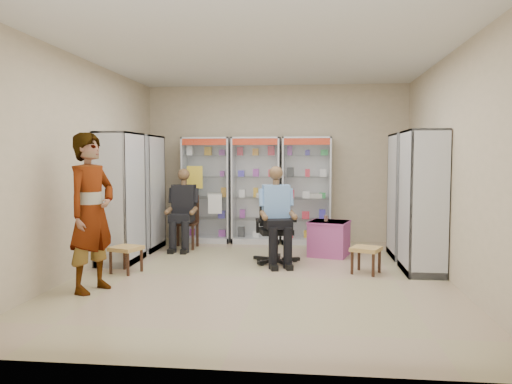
# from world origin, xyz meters

# --- Properties ---
(floor) EXTENTS (6.00, 6.00, 0.00)m
(floor) POSITION_xyz_m (0.00, 0.00, 0.00)
(floor) COLOR tan
(floor) RESTS_ON ground
(room_shell) EXTENTS (5.02, 6.02, 3.01)m
(room_shell) POSITION_xyz_m (0.00, 0.00, 1.97)
(room_shell) COLOR #C1AE90
(room_shell) RESTS_ON ground
(cabinet_back_left) EXTENTS (0.90, 0.50, 2.00)m
(cabinet_back_left) POSITION_xyz_m (-1.30, 2.73, 1.00)
(cabinet_back_left) COLOR #A3A6AA
(cabinet_back_left) RESTS_ON floor
(cabinet_back_mid) EXTENTS (0.90, 0.50, 2.00)m
(cabinet_back_mid) POSITION_xyz_m (-0.35, 2.73, 1.00)
(cabinet_back_mid) COLOR #A0A3A7
(cabinet_back_mid) RESTS_ON floor
(cabinet_back_right) EXTENTS (0.90, 0.50, 2.00)m
(cabinet_back_right) POSITION_xyz_m (0.60, 2.73, 1.00)
(cabinet_back_right) COLOR silver
(cabinet_back_right) RESTS_ON floor
(cabinet_right_far) EXTENTS (0.90, 0.50, 2.00)m
(cabinet_right_far) POSITION_xyz_m (2.23, 1.60, 1.00)
(cabinet_right_far) COLOR #B9BDC1
(cabinet_right_far) RESTS_ON floor
(cabinet_right_near) EXTENTS (0.90, 0.50, 2.00)m
(cabinet_right_near) POSITION_xyz_m (2.23, 0.50, 1.00)
(cabinet_right_near) COLOR silver
(cabinet_right_near) RESTS_ON floor
(cabinet_left_far) EXTENTS (0.90, 0.50, 2.00)m
(cabinet_left_far) POSITION_xyz_m (-2.23, 1.80, 1.00)
(cabinet_left_far) COLOR #ADB1B5
(cabinet_left_far) RESTS_ON floor
(cabinet_left_near) EXTENTS (0.90, 0.50, 2.00)m
(cabinet_left_near) POSITION_xyz_m (-2.23, 0.70, 1.00)
(cabinet_left_near) COLOR silver
(cabinet_left_near) RESTS_ON floor
(wooden_chair) EXTENTS (0.42, 0.42, 0.94)m
(wooden_chair) POSITION_xyz_m (-1.55, 2.00, 0.47)
(wooden_chair) COLOR black
(wooden_chair) RESTS_ON floor
(seated_customer) EXTENTS (0.44, 0.60, 1.34)m
(seated_customer) POSITION_xyz_m (-1.55, 1.95, 0.67)
(seated_customer) COLOR black
(seated_customer) RESTS_ON floor
(office_chair) EXTENTS (0.73, 0.73, 1.10)m
(office_chair) POSITION_xyz_m (0.15, 0.94, 0.55)
(office_chair) COLOR black
(office_chair) RESTS_ON floor
(seated_shopkeeper) EXTENTS (0.60, 0.73, 1.40)m
(seated_shopkeeper) POSITION_xyz_m (0.15, 0.89, 0.70)
(seated_shopkeeper) COLOR #78A8ED
(seated_shopkeeper) RESTS_ON floor
(pink_trunk) EXTENTS (0.73, 0.71, 0.57)m
(pink_trunk) POSITION_xyz_m (0.98, 1.57, 0.29)
(pink_trunk) COLOR #AB448C
(pink_trunk) RESTS_ON floor
(tea_glass) EXTENTS (0.07, 0.07, 0.11)m
(tea_glass) POSITION_xyz_m (0.93, 1.56, 0.63)
(tea_glass) COLOR #531E07
(tea_glass) RESTS_ON pink_trunk
(woven_stool_a) EXTENTS (0.49, 0.49, 0.37)m
(woven_stool_a) POSITION_xyz_m (1.45, 0.36, 0.19)
(woven_stool_a) COLOR #B4864C
(woven_stool_a) RESTS_ON floor
(woven_stool_b) EXTENTS (0.47, 0.47, 0.37)m
(woven_stool_b) POSITION_xyz_m (-1.90, 0.04, 0.19)
(woven_stool_b) COLOR olive
(woven_stool_b) RESTS_ON floor
(standing_man) EXTENTS (0.66, 0.81, 1.92)m
(standing_man) POSITION_xyz_m (-1.95, -0.93, 0.96)
(standing_man) COLOR gray
(standing_man) RESTS_ON floor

